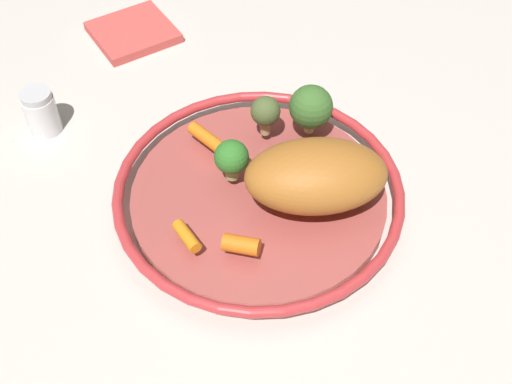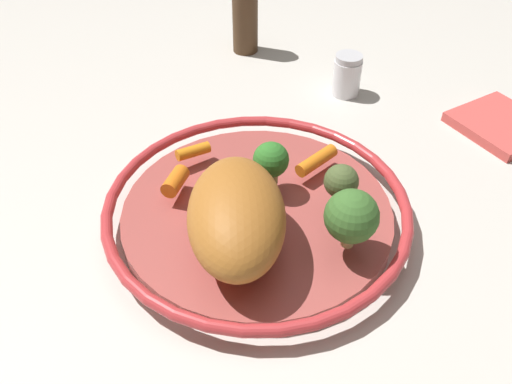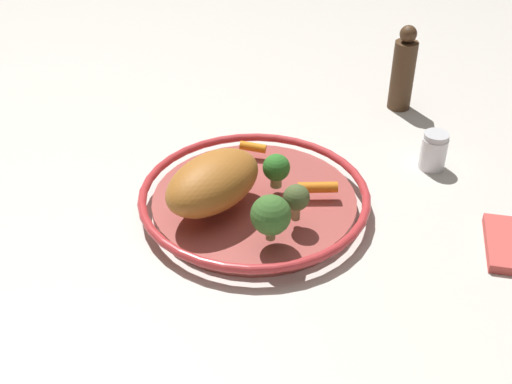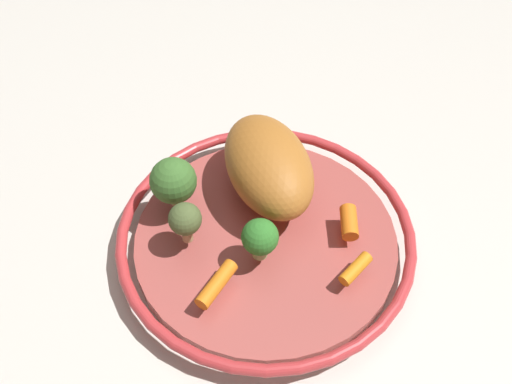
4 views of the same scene
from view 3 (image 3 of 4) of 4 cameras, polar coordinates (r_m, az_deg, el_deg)
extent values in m
plane|color=beige|center=(1.00, -0.15, -1.46)|extent=(2.55, 2.55, 0.00)
cylinder|color=#A84C47|center=(0.99, -0.15, -0.98)|extent=(0.31, 0.31, 0.02)
torus|color=#C03437|center=(0.98, -0.15, -0.19)|extent=(0.35, 0.35, 0.01)
ellipsoid|color=#AF6727|center=(0.93, -3.77, 0.87)|extent=(0.18, 0.19, 0.08)
cylinder|color=orange|center=(1.07, -0.27, 3.94)|extent=(0.05, 0.02, 0.02)
cylinder|color=orange|center=(0.97, 5.41, 0.31)|extent=(0.06, 0.02, 0.02)
cylinder|color=orange|center=(1.04, -3.12, 3.09)|extent=(0.05, 0.04, 0.02)
cylinder|color=tan|center=(0.92, 3.49, -1.82)|extent=(0.01, 0.01, 0.02)
sphere|color=#4E5E32|center=(0.90, 3.54, -0.48)|extent=(0.04, 0.04, 0.04)
cylinder|color=#96AB66|center=(0.98, 1.76, 0.91)|extent=(0.02, 0.02, 0.02)
sphere|color=#317729|center=(0.97, 1.79, 2.15)|extent=(0.04, 0.04, 0.04)
cylinder|color=tan|center=(0.88, 1.28, -3.65)|extent=(0.01, 0.01, 0.02)
sphere|color=#3D6C2D|center=(0.86, 1.30, -2.02)|extent=(0.06, 0.06, 0.06)
cylinder|color=white|center=(1.12, 15.22, 3.28)|extent=(0.04, 0.04, 0.06)
cylinder|color=silver|center=(1.10, 15.48, 4.71)|extent=(0.04, 0.04, 0.01)
cylinder|color=#4C331E|center=(1.28, 12.66, 9.88)|extent=(0.04, 0.04, 0.13)
sphere|color=#4C331E|center=(1.25, 13.15, 13.29)|extent=(0.03, 0.03, 0.03)
camera|label=1|loc=(1.20, -20.91, 33.76)|focal=44.58mm
camera|label=2|loc=(0.59, -32.56, 14.35)|focal=37.52mm
camera|label=4|loc=(1.07, 22.86, 32.24)|focal=41.30mm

